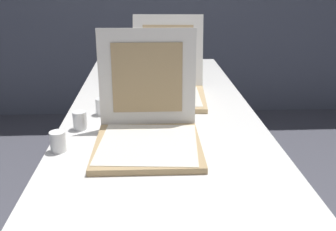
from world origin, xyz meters
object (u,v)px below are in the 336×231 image
at_px(pizza_box_middle, 167,86).
at_px(cup_white_near_center, 80,120).
at_px(cup_white_far, 116,83).
at_px(table, 162,124).
at_px(cup_white_near_left, 58,142).
at_px(pizza_box_front, 148,129).
at_px(cup_white_mid, 102,106).

bearing_deg(pizza_box_middle, cup_white_near_center, -128.52).
bearing_deg(cup_white_far, table, -59.47).
distance_m(table, cup_white_near_left, 0.52).
bearing_deg(cup_white_near_center, pizza_box_front, -29.98).
relative_size(pizza_box_middle, cup_white_mid, 7.06).
height_order(pizza_box_middle, cup_white_near_left, pizza_box_middle).
distance_m(pizza_box_middle, cup_white_far, 0.30).
xyz_separation_m(pizza_box_front, cup_white_near_left, (-0.31, -0.04, -0.02)).
relative_size(cup_white_near_left, cup_white_far, 1.00).
distance_m(table, pizza_box_front, 0.32).
height_order(table, cup_white_near_left, cup_white_near_left).
bearing_deg(cup_white_near_center, cup_white_mid, 66.97).
bearing_deg(table, cup_white_near_left, -137.54).
bearing_deg(cup_white_mid, table, -4.38).
height_order(pizza_box_front, cup_white_far, pizza_box_front).
height_order(pizza_box_front, pizza_box_middle, pizza_box_front).
height_order(cup_white_mid, cup_white_near_left, same).
bearing_deg(cup_white_near_center, pizza_box_middle, 47.21).
distance_m(cup_white_near_center, cup_white_far, 0.54).
xyz_separation_m(pizza_box_middle, cup_white_near_left, (-0.41, -0.60, -0.02)).
bearing_deg(cup_white_near_center, cup_white_near_left, -102.21).
relative_size(table, pizza_box_front, 5.56).
bearing_deg(cup_white_near_left, cup_white_mid, 72.76).
relative_size(pizza_box_front, cup_white_far, 5.52).
relative_size(table, cup_white_mid, 30.70).
relative_size(cup_white_mid, cup_white_far, 1.00).
relative_size(cup_white_near_center, cup_white_far, 1.00).
relative_size(cup_white_near_center, cup_white_near_left, 1.00).
xyz_separation_m(pizza_box_middle, cup_white_mid, (-0.30, -0.24, -0.02)).
height_order(table, cup_white_far, cup_white_far).
bearing_deg(pizza_box_front, cup_white_mid, 122.77).
bearing_deg(cup_white_near_left, cup_white_far, 78.60).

